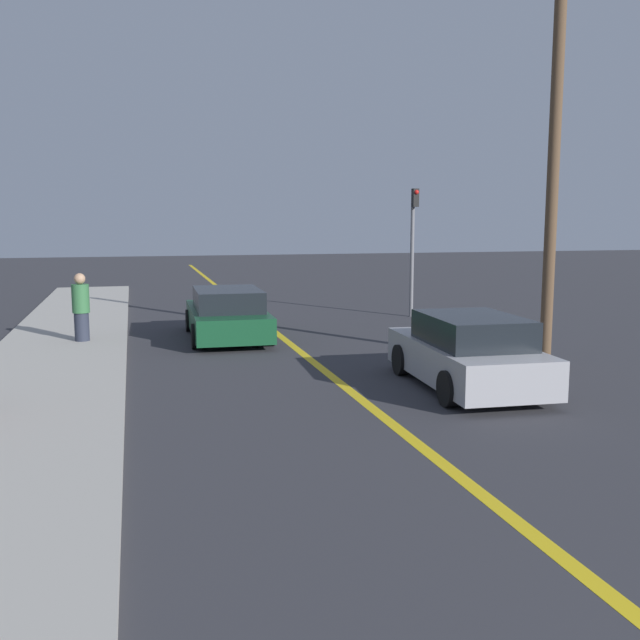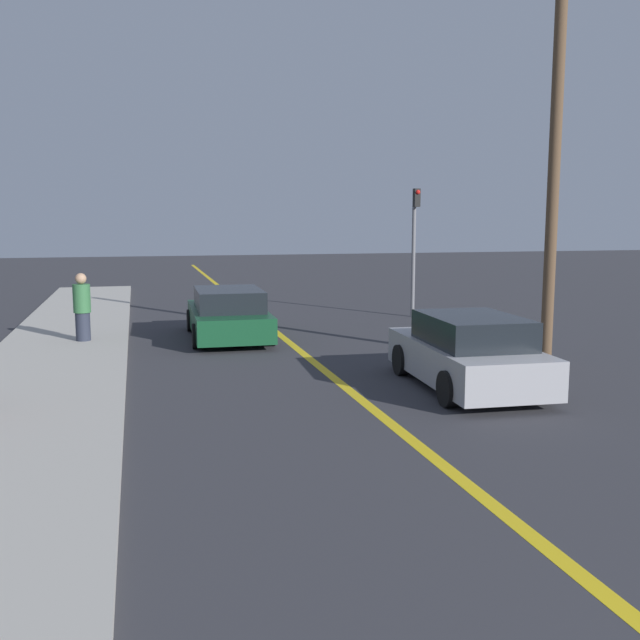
# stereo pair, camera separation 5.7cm
# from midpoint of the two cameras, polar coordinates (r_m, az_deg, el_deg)

# --- Properties ---
(road_center_line) EXTENTS (0.20, 60.00, 0.01)m
(road_center_line) POSITION_cam_midpoint_polar(r_m,az_deg,el_deg) (18.54, -3.19, -1.35)
(road_center_line) COLOR gold
(road_center_line) RESTS_ON ground_plane
(sidewalk_left) EXTENTS (2.96, 32.36, 0.11)m
(sidewalk_left) POSITION_cam_midpoint_polar(r_m,az_deg,el_deg) (16.46, -20.47, -2.87)
(sidewalk_left) COLOR #ADA89E
(sidewalk_left) RESTS_ON ground_plane
(car_near_right_lane) EXTENTS (2.02, 4.03, 1.35)m
(car_near_right_lane) POSITION_cam_midpoint_polar(r_m,az_deg,el_deg) (13.14, 11.63, -2.61)
(car_near_right_lane) COLOR #9E9EA3
(car_near_right_lane) RESTS_ON ground_plane
(car_ahead_center) EXTENTS (2.04, 4.40, 1.29)m
(car_ahead_center) POSITION_cam_midpoint_polar(r_m,az_deg,el_deg) (18.32, -7.52, 0.43)
(car_ahead_center) COLOR #144728
(car_ahead_center) RESTS_ON ground_plane
(pedestrian_far_standing) EXTENTS (0.41, 0.41, 1.64)m
(pedestrian_far_standing) POSITION_cam_midpoint_polar(r_m,az_deg,el_deg) (18.11, -18.67, 0.95)
(pedestrian_far_standing) COLOR #282D3D
(pedestrian_far_standing) RESTS_ON sidewalk_left
(traffic_light) EXTENTS (0.18, 0.40, 3.95)m
(traffic_light) POSITION_cam_midpoint_polar(r_m,az_deg,el_deg) (22.29, 7.37, 6.47)
(traffic_light) COLOR slate
(traffic_light) RESTS_ON ground_plane
(utility_pole) EXTENTS (0.24, 0.24, 7.94)m
(utility_pole) POSITION_cam_midpoint_polar(r_m,az_deg,el_deg) (15.41, 18.05, 11.15)
(utility_pole) COLOR brown
(utility_pole) RESTS_ON ground_plane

